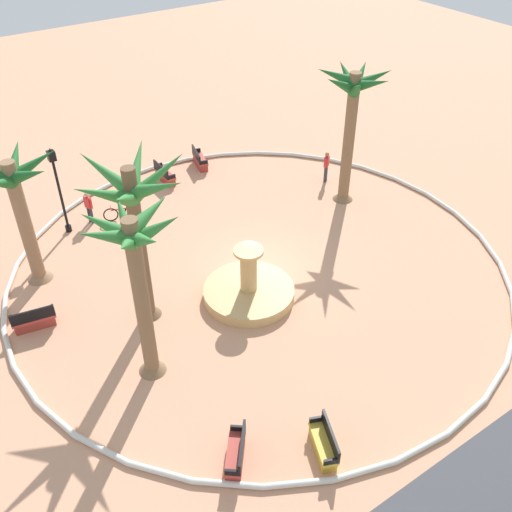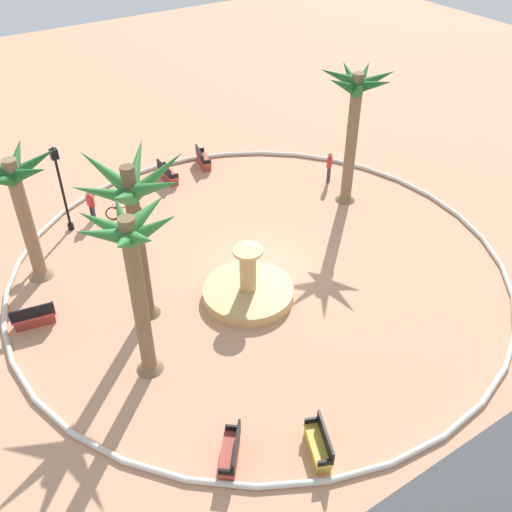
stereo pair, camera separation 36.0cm
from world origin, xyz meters
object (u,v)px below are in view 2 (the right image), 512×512
object	(u,v)px
palm_tree_by_curb	(133,264)
palm_tree_mid_plaza	(134,208)
palm_tree_near_fountain	(19,196)
bench_southeast	(203,160)
fountain	(248,291)
bench_west	(34,318)
bench_southwest	(231,454)
palm_tree_far_side	(355,110)
person_cyclist_helmet	(91,204)
bench_north	(168,175)
bicycle_red_frame	(124,211)
person_cyclist_photo	(329,166)
bench_east	(319,446)
lamppost	(61,183)

from	to	relation	value
palm_tree_by_curb	palm_tree_mid_plaza	world-z (taller)	palm_tree_mid_plaza
palm_tree_near_fountain	bench_southeast	bearing A→B (deg)	-155.34
fountain	bench_west	size ratio (longest dim) A/B	2.20
palm_tree_mid_plaza	bench_southwest	xyz separation A→B (m)	(0.70, 7.35, -4.48)
bench_southwest	palm_tree_mid_plaza	bearing A→B (deg)	-95.47
palm_tree_far_side	person_cyclist_helmet	size ratio (longest dim) A/B	4.19
bench_southeast	bench_west	bearing A→B (deg)	33.57
palm_tree_mid_plaza	bench_north	world-z (taller)	palm_tree_mid_plaza
palm_tree_near_fountain	palm_tree_mid_plaza	world-z (taller)	palm_tree_mid_plaza
bicycle_red_frame	person_cyclist_photo	size ratio (longest dim) A/B	0.98
palm_tree_far_side	bench_southeast	distance (m)	9.40
bench_southwest	person_cyclist_photo	distance (m)	17.42
fountain	bench_west	xyz separation A→B (m)	(7.65, -3.07, 0.02)
person_cyclist_helmet	person_cyclist_photo	xyz separation A→B (m)	(-11.76, 3.23, 0.04)
bench_north	bench_southeast	world-z (taller)	same
bench_southwest	person_cyclist_helmet	bearing A→B (deg)	-94.78
palm_tree_far_side	bench_east	distance (m)	15.55
palm_tree_near_fountain	person_cyclist_helmet	size ratio (longest dim) A/B	3.54
bench_north	bench_east	bearing A→B (deg)	78.52
bench_north	lamppost	xyz separation A→B (m)	(5.86, 1.65, 2.16)
bench_west	bench_southeast	bearing A→B (deg)	-146.43
fountain	palm_tree_near_fountain	xyz separation A→B (m)	(6.59, -5.91, 3.60)
palm_tree_mid_plaza	palm_tree_far_side	distance (m)	12.10
palm_tree_by_curb	fountain	bearing A→B (deg)	-164.59
palm_tree_by_curb	bench_southeast	xyz separation A→B (m)	(-8.80, -12.07, -4.34)
palm_tree_mid_plaza	lamppost	world-z (taller)	palm_tree_mid_plaza
fountain	bench_north	size ratio (longest dim) A/B	2.29
palm_tree_far_side	bench_west	bearing A→B (deg)	1.99
bench_southeast	bicycle_red_frame	xyz separation A→B (m)	(5.76, 2.57, 0.04)
bicycle_red_frame	person_cyclist_photo	distance (m)	10.79
bench_east	fountain	bearing A→B (deg)	-106.02
palm_tree_mid_plaza	person_cyclist_helmet	bearing A→B (deg)	-94.10
palm_tree_by_curb	bench_north	distance (m)	13.99
palm_tree_far_side	person_cyclist_helmet	world-z (taller)	palm_tree_far_side
palm_tree_by_curb	bicycle_red_frame	bearing A→B (deg)	-107.73
bench_southwest	lamppost	world-z (taller)	lamppost
fountain	lamppost	world-z (taller)	lamppost
palm_tree_by_curb	person_cyclist_helmet	size ratio (longest dim) A/B	4.07
lamppost	fountain	bearing A→B (deg)	116.92
bench_north	person_cyclist_photo	size ratio (longest dim) A/B	0.95
bench_west	bench_southeast	xyz separation A→B (m)	(-11.50, -7.63, 0.00)
palm_tree_mid_plaza	bench_southwest	world-z (taller)	palm_tree_mid_plaza
palm_tree_by_curb	bicycle_red_frame	xyz separation A→B (m)	(-3.04, -9.50, -4.30)
palm_tree_mid_plaza	person_cyclist_helmet	size ratio (longest dim) A/B	4.13
palm_tree_mid_plaza	bench_east	distance (m)	9.79
palm_tree_near_fountain	bench_west	xyz separation A→B (m)	(1.06, 2.84, -3.59)
palm_tree_far_side	person_cyclist_helmet	distance (m)	13.05
person_cyclist_helmet	person_cyclist_photo	world-z (taller)	person_cyclist_photo
fountain	bench_southwest	bearing A→B (deg)	53.61
fountain	person_cyclist_helmet	xyz separation A→B (m)	(3.22, -8.76, 0.57)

